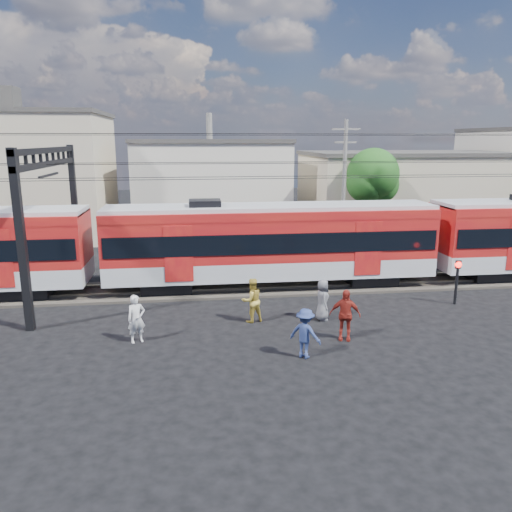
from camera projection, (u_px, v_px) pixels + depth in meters
The scene contains 17 objects.
ground at pixel (300, 353), 17.41m from camera, with size 120.00×120.00×0.00m, color black.
track_bed at pixel (266, 286), 25.12m from camera, with size 70.00×3.40×0.12m, color #2D2823.
rail_near at pixel (268, 288), 24.37m from camera, with size 70.00×0.12×0.12m, color #59544C.
rail_far at pixel (264, 280), 25.81m from camera, with size 70.00×0.12×0.12m, color #59544C.
commuter_train at pixel (275, 241), 24.64m from camera, with size 50.30×3.08×4.17m.
catenary at pixel (81, 187), 22.89m from camera, with size 70.00×9.30×7.52m.
building_west at pixel (11, 175), 37.42m from camera, with size 14.28×10.20×9.30m.
building_midwest at pixel (210, 183), 42.40m from camera, with size 12.24×12.24×7.30m.
building_mideast at pixel (404, 190), 41.59m from camera, with size 16.32×10.20×6.30m.
utility_pole_mid at pixel (344, 184), 31.60m from camera, with size 1.80×0.24×8.50m.
tree_near at pixel (375, 178), 34.95m from camera, with size 3.82×3.64×6.72m.
pedestrian_a at pixel (136, 319), 18.19m from camera, with size 0.65×0.43×1.79m, color silver.
pedestrian_b at pixel (252, 300), 20.24m from camera, with size 0.89×0.69×1.83m, color gold.
pedestrian_c at pixel (305, 333), 16.91m from camera, with size 1.12×0.65×1.74m, color navy.
pedestrian_d at pixel (345, 315), 18.40m from camera, with size 1.14×0.47×1.94m, color maroon.
pedestrian_e at pixel (322, 300), 20.45m from camera, with size 0.84×0.55×1.72m, color #55545A.
crossing_signal at pixel (457, 274), 22.28m from camera, with size 0.30×0.30×2.04m.
Camera 1 is at (-3.57, -15.84, 7.29)m, focal length 35.00 mm.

